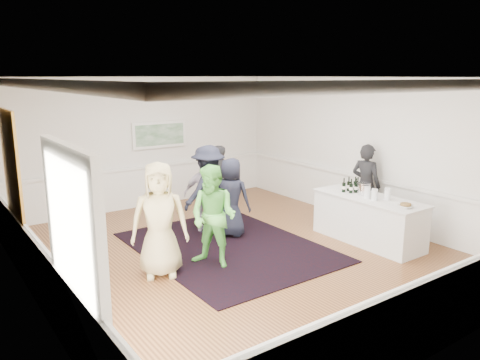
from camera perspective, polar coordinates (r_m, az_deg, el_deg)
floor at (r=8.80m, az=-0.32°, el=-8.87°), size 8.00×8.00×0.00m
ceiling at (r=8.18m, az=-0.35°, el=12.46°), size 7.00×8.00×0.02m
wall_left at (r=7.00m, az=-24.51°, el=-1.97°), size 0.02×8.00×3.20m
wall_right at (r=10.71m, az=15.20°, el=3.47°), size 0.02×8.00×3.20m
wall_back at (r=11.80m, az=-11.60°, el=4.47°), size 7.00×0.02×3.20m
wall_front at (r=5.66m, az=23.74°, el=-5.18°), size 7.00×0.02×3.20m
wainscoting at (r=8.63m, az=-0.32°, el=-5.78°), size 7.00×8.00×1.00m
mirror at (r=8.22m, az=-26.10°, el=1.34°), size 0.05×1.25×1.85m
doorway at (r=5.28m, az=-19.62°, el=-8.19°), size 0.10×1.78×2.56m
landscape_painting at (r=11.89m, az=-9.77°, el=5.48°), size 1.44×0.06×0.66m
area_rug at (r=9.07m, az=-1.50°, el=-8.15°), size 3.05×4.00×0.02m
serving_table at (r=9.56m, az=15.36°, el=-4.64°), size 0.86×2.26×0.92m
bartender at (r=10.45m, az=15.08°, el=-0.64°), size 0.56×0.73×1.81m
guest_tan at (r=7.68m, az=-9.80°, el=-4.80°), size 1.09×0.94×1.90m
guest_green at (r=7.97m, az=-3.26°, el=-4.47°), size 1.00×1.08×1.77m
guest_lilac at (r=9.77m, az=-4.18°, el=-1.79°), size 0.96×0.90×1.59m
guest_dark_a at (r=9.67m, az=-3.88°, el=-1.17°), size 1.30×0.90×1.84m
guest_dark_b at (r=10.91m, az=-2.76°, el=-0.07°), size 0.72×0.63×1.65m
guest_navy at (r=9.48m, az=-1.11°, el=-2.14°), size 0.88×0.94×1.62m
wine_bottles at (r=9.73m, az=13.51°, el=-0.52°), size 0.36×0.25×0.31m
juice_pitchers at (r=9.24m, az=16.29°, el=-1.59°), size 0.35×0.42×0.24m
ice_bucket at (r=9.53m, az=14.86°, el=-1.10°), size 0.26×0.26×0.25m
nut_bowl at (r=8.87m, az=19.54°, el=-2.96°), size 0.25×0.25×0.08m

